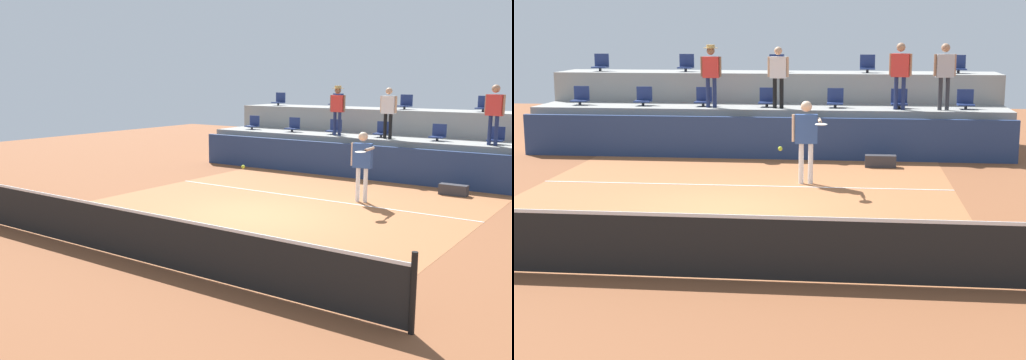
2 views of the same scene
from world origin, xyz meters
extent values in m
plane|color=brown|center=(0.00, 0.00, 0.00)|extent=(40.00, 40.00, 0.00)
cube|color=#A36038|center=(0.00, 1.00, 0.00)|extent=(9.00, 10.00, 0.01)
cube|color=silver|center=(0.00, 2.40, 0.01)|extent=(9.00, 0.06, 0.00)
cube|color=black|center=(0.00, -4.00, 0.46)|extent=(10.40, 0.01, 0.87)
cube|color=white|center=(0.00, -4.00, 0.89)|extent=(10.40, 0.02, 0.05)
cube|color=navy|center=(0.00, 6.00, 0.55)|extent=(13.00, 0.16, 1.10)
cube|color=gray|center=(0.00, 7.30, 0.62)|extent=(13.00, 1.80, 1.25)
cube|color=gray|center=(0.00, 9.10, 1.05)|extent=(13.00, 1.80, 2.10)
cylinder|color=#2D2D33|center=(-5.35, 7.15, 1.30)|extent=(0.08, 0.08, 0.10)
cube|color=navy|center=(-5.35, 7.15, 1.37)|extent=(0.44, 0.40, 0.04)
cube|color=navy|center=(-5.35, 7.33, 1.58)|extent=(0.44, 0.04, 0.38)
cylinder|color=#2D2D33|center=(-3.53, 7.15, 1.30)|extent=(0.08, 0.08, 0.10)
cube|color=navy|center=(-3.53, 7.15, 1.37)|extent=(0.44, 0.40, 0.04)
cube|color=navy|center=(-3.53, 7.33, 1.58)|extent=(0.44, 0.04, 0.38)
cylinder|color=#2D2D33|center=(-1.82, 7.15, 1.30)|extent=(0.08, 0.08, 0.10)
cube|color=navy|center=(-1.82, 7.15, 1.37)|extent=(0.44, 0.40, 0.04)
cube|color=navy|center=(-1.82, 7.33, 1.58)|extent=(0.44, 0.04, 0.38)
cylinder|color=#2D2D33|center=(-0.05, 7.15, 1.30)|extent=(0.08, 0.08, 0.10)
cube|color=navy|center=(-0.05, 7.15, 1.37)|extent=(0.44, 0.40, 0.04)
cube|color=navy|center=(-0.05, 7.33, 1.58)|extent=(0.44, 0.04, 0.38)
cylinder|color=#2D2D33|center=(1.83, 7.15, 1.30)|extent=(0.08, 0.08, 0.10)
cube|color=navy|center=(1.83, 7.15, 1.37)|extent=(0.44, 0.40, 0.04)
cube|color=navy|center=(1.83, 7.33, 1.58)|extent=(0.44, 0.04, 0.38)
cylinder|color=#2D2D33|center=(3.55, 7.15, 1.30)|extent=(0.08, 0.08, 0.10)
cube|color=navy|center=(3.55, 7.15, 1.37)|extent=(0.44, 0.40, 0.04)
cube|color=navy|center=(3.55, 7.33, 1.58)|extent=(0.44, 0.04, 0.38)
cylinder|color=#2D2D33|center=(5.30, 7.15, 1.30)|extent=(0.08, 0.08, 0.10)
cube|color=navy|center=(5.30, 7.15, 1.37)|extent=(0.44, 0.40, 0.04)
cube|color=navy|center=(5.30, 7.33, 1.58)|extent=(0.44, 0.04, 0.38)
cylinder|color=#2D2D33|center=(-5.33, 8.95, 2.15)|extent=(0.08, 0.08, 0.10)
cube|color=navy|center=(-5.33, 8.95, 2.22)|extent=(0.44, 0.40, 0.04)
cube|color=navy|center=(-5.33, 9.13, 2.43)|extent=(0.44, 0.04, 0.38)
cylinder|color=#2D2D33|center=(-2.69, 8.95, 2.15)|extent=(0.08, 0.08, 0.10)
cube|color=navy|center=(-2.69, 8.95, 2.22)|extent=(0.44, 0.40, 0.04)
cube|color=navy|center=(-2.69, 9.13, 2.43)|extent=(0.44, 0.04, 0.38)
cylinder|color=#2D2D33|center=(0.02, 8.95, 2.15)|extent=(0.08, 0.08, 0.10)
cube|color=navy|center=(0.02, 8.95, 2.22)|extent=(0.44, 0.40, 0.04)
cube|color=navy|center=(0.02, 9.13, 2.43)|extent=(0.44, 0.04, 0.38)
cylinder|color=#2D2D33|center=(2.70, 8.95, 2.15)|extent=(0.08, 0.08, 0.10)
cube|color=navy|center=(2.70, 8.95, 2.22)|extent=(0.44, 0.40, 0.04)
cube|color=navy|center=(2.70, 9.13, 2.43)|extent=(0.44, 0.04, 0.38)
cylinder|color=#2D2D33|center=(5.29, 8.95, 2.15)|extent=(0.08, 0.08, 0.10)
cube|color=navy|center=(5.29, 8.95, 2.22)|extent=(0.44, 0.40, 0.04)
cube|color=navy|center=(5.29, 9.13, 2.43)|extent=(0.44, 0.04, 0.38)
cylinder|color=white|center=(1.22, 2.79, 0.45)|extent=(0.12, 0.12, 0.90)
cylinder|color=white|center=(1.42, 2.81, 0.45)|extent=(0.12, 0.12, 0.90)
cube|color=#2D4C8C|center=(1.32, 2.80, 1.22)|extent=(0.50, 0.22, 0.64)
sphere|color=beige|center=(1.32, 2.80, 1.71)|extent=(0.27, 0.27, 0.24)
cylinder|color=beige|center=(1.04, 2.77, 1.24)|extent=(0.08, 0.08, 0.60)
cylinder|color=beige|center=(1.63, 2.54, 1.44)|extent=(0.12, 0.57, 0.07)
cylinder|color=black|center=(1.66, 2.16, 1.44)|extent=(0.06, 0.26, 0.04)
ellipsoid|color=silver|center=(1.69, 1.88, 1.44)|extent=(0.29, 0.34, 0.03)
cylinder|color=navy|center=(-1.62, 6.85, 1.65)|extent=(0.11, 0.11, 0.80)
cylinder|color=navy|center=(-1.44, 6.85, 1.65)|extent=(0.11, 0.11, 0.80)
cube|color=red|center=(-1.53, 6.85, 2.34)|extent=(0.44, 0.18, 0.57)
sphere|color=#846047|center=(-1.53, 6.85, 2.78)|extent=(0.22, 0.22, 0.22)
cylinder|color=#846047|center=(-1.78, 6.85, 2.36)|extent=(0.07, 0.07, 0.54)
cylinder|color=#846047|center=(-1.28, 6.85, 2.36)|extent=(0.07, 0.07, 0.54)
cylinder|color=tan|center=(-1.53, 6.85, 2.85)|extent=(0.39, 0.39, 0.01)
cylinder|color=tan|center=(-1.53, 6.85, 2.90)|extent=(0.23, 0.23, 0.09)
cylinder|color=black|center=(0.20, 6.85, 1.65)|extent=(0.12, 0.12, 0.81)
cylinder|color=black|center=(0.39, 6.85, 1.65)|extent=(0.12, 0.12, 0.81)
cube|color=white|center=(0.30, 6.85, 2.34)|extent=(0.45, 0.20, 0.57)
sphere|color=tan|center=(0.30, 6.85, 2.78)|extent=(0.23, 0.23, 0.22)
cylinder|color=tan|center=(0.04, 6.86, 2.36)|extent=(0.07, 0.07, 0.54)
cylinder|color=tan|center=(0.55, 6.84, 2.36)|extent=(0.07, 0.07, 0.54)
cylinder|color=navy|center=(3.44, 6.87, 1.68)|extent=(0.13, 0.13, 0.86)
cylinder|color=navy|center=(3.63, 6.83, 1.68)|extent=(0.13, 0.13, 0.86)
cube|color=red|center=(3.53, 6.85, 2.42)|extent=(0.50, 0.29, 0.61)
sphere|color=#A87A5B|center=(3.53, 6.85, 2.89)|extent=(0.28, 0.28, 0.23)
cylinder|color=#A87A5B|center=(3.27, 6.92, 2.44)|extent=(0.09, 0.09, 0.58)
cylinder|color=#A87A5B|center=(3.79, 6.78, 2.44)|extent=(0.09, 0.09, 0.58)
cylinder|color=#2D2D33|center=(4.59, 6.83, 1.68)|extent=(0.13, 0.13, 0.86)
cylinder|color=#2D2D33|center=(4.78, 6.87, 1.68)|extent=(0.13, 0.13, 0.86)
cube|color=#B2B2B7|center=(4.68, 6.85, 2.41)|extent=(0.49, 0.28, 0.61)
sphere|color=#A87A5B|center=(4.68, 6.85, 2.88)|extent=(0.28, 0.28, 0.23)
cylinder|color=#A87A5B|center=(4.42, 6.79, 2.43)|extent=(0.08, 0.08, 0.57)
cylinder|color=#A87A5B|center=(4.94, 6.91, 2.43)|extent=(0.08, 0.08, 0.57)
sphere|color=#CCE033|center=(1.24, -2.23, 1.55)|extent=(0.07, 0.07, 0.07)
cube|color=#333338|center=(3.02, 5.07, 0.15)|extent=(0.76, 0.28, 0.30)
camera|label=1|loc=(7.49, -10.56, 3.15)|focal=39.78mm
camera|label=2|loc=(2.39, -13.97, 3.37)|focal=54.42mm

